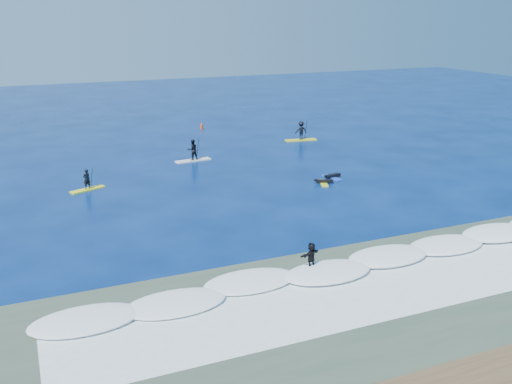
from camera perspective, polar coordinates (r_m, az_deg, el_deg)
name	(u,v)px	position (r m, az deg, el deg)	size (l,w,h in m)	color
ground	(289,206)	(39.53, 3.35, -1.43)	(160.00, 160.00, 0.00)	#031744
shallow_water	(419,294)	(28.67, 15.97, -9.78)	(90.00, 13.00, 0.01)	#334636
breaking_wave	(371,262)	(31.52, 11.45, -6.86)	(40.00, 6.00, 0.30)	white
whitewater	(406,285)	(29.36, 14.75, -9.01)	(34.00, 5.00, 0.02)	silver
sup_paddler_left	(87,183)	(44.73, -16.54, 0.91)	(2.71, 1.65, 1.87)	yellow
sup_paddler_center	(193,152)	(51.65, -6.35, 4.03)	(3.33, 1.17, 2.28)	silver
sup_paddler_right	(301,132)	(59.93, 4.53, 6.02)	(3.41, 1.31, 2.34)	#CACF16
prone_paddler_near	(323,182)	(44.95, 6.76, 1.01)	(1.46, 1.93, 0.39)	#D1D216
prone_paddler_far	(332,176)	(46.50, 7.60, 1.55)	(1.58, 2.04, 0.41)	blue
wave_surfer	(311,257)	(29.54, 5.53, -6.50)	(2.13, 1.21, 1.49)	white
marker_buoy	(202,126)	(66.06, -5.47, 6.57)	(0.32, 0.32, 0.76)	#D14012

